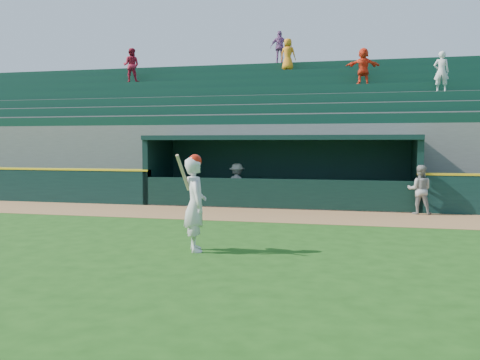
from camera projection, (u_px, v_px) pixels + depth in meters
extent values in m
plane|color=#1C4711|center=(223.00, 245.00, 11.54)|extent=(120.00, 120.00, 0.00)
cube|color=olive|center=(266.00, 215.00, 16.29)|extent=(40.00, 3.00, 0.01)
imported|color=#989893|center=(420.00, 190.00, 16.44)|extent=(0.77, 0.61, 1.52)
imported|color=#989793|center=(237.00, 184.00, 18.80)|extent=(1.05, 0.74, 1.48)
cube|color=#60605B|center=(280.00, 204.00, 19.00)|extent=(9.00, 2.60, 0.04)
cube|color=black|center=(159.00, 171.00, 20.01)|extent=(0.20, 2.60, 2.30)
cube|color=black|center=(417.00, 174.00, 17.84)|extent=(0.20, 2.60, 2.30)
cube|color=black|center=(286.00, 171.00, 20.18)|extent=(9.40, 0.20, 2.30)
cube|color=black|center=(281.00, 138.00, 18.84)|extent=(9.40, 2.80, 0.16)
cube|color=black|center=(275.00, 194.00, 17.79)|extent=(9.00, 0.16, 1.00)
cube|color=brown|center=(284.00, 196.00, 19.76)|extent=(8.40, 0.45, 0.10)
cube|color=slate|center=(288.00, 162.00, 20.67)|extent=(34.00, 0.85, 2.91)
cube|color=#0F3828|center=(288.00, 120.00, 20.44)|extent=(34.00, 0.60, 0.36)
cube|color=slate|center=(291.00, 156.00, 21.48)|extent=(34.00, 0.85, 3.36)
cube|color=#0F3828|center=(291.00, 109.00, 21.23)|extent=(34.00, 0.60, 0.36)
cube|color=slate|center=(294.00, 150.00, 22.29)|extent=(34.00, 0.85, 3.81)
cube|color=#0F3828|center=(294.00, 99.00, 22.03)|extent=(34.00, 0.60, 0.36)
cube|color=slate|center=(297.00, 144.00, 23.10)|extent=(34.00, 0.85, 4.26)
cube|color=#0F3828|center=(297.00, 90.00, 22.82)|extent=(34.00, 0.60, 0.36)
cube|color=slate|center=(300.00, 139.00, 23.90)|extent=(34.00, 0.85, 4.71)
cube|color=#0F3828|center=(300.00, 82.00, 23.61)|extent=(34.00, 0.60, 0.36)
cube|color=slate|center=(302.00, 135.00, 24.71)|extent=(34.00, 0.85, 5.16)
cube|color=#0F3828|center=(302.00, 74.00, 24.40)|extent=(34.00, 0.60, 0.36)
cube|color=slate|center=(304.00, 130.00, 25.52)|extent=(34.00, 0.85, 5.61)
cube|color=#0F3828|center=(305.00, 67.00, 25.20)|extent=(34.00, 0.60, 0.36)
cube|color=slate|center=(306.00, 130.00, 26.08)|extent=(34.50, 0.30, 5.61)
imported|color=orange|center=(288.00, 55.00, 24.52)|extent=(0.78, 0.58, 1.46)
imported|color=#9F5C9F|center=(280.00, 47.00, 25.43)|extent=(0.98, 0.58, 1.56)
imported|color=#FB3C1B|center=(363.00, 66.00, 22.13)|extent=(1.45, 0.70, 1.50)
imported|color=white|center=(441.00, 72.00, 20.63)|extent=(0.60, 0.41, 1.56)
imported|color=#B21B32|center=(131.00, 66.00, 25.46)|extent=(0.87, 0.73, 1.63)
imported|color=silver|center=(195.00, 204.00, 10.85)|extent=(0.72, 0.83, 1.91)
sphere|color=red|center=(195.00, 161.00, 10.78)|extent=(0.27, 0.27, 0.27)
cylinder|color=tan|center=(183.00, 173.00, 10.63)|extent=(0.16, 0.53, 0.76)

